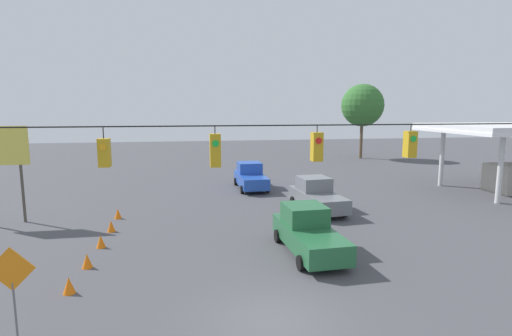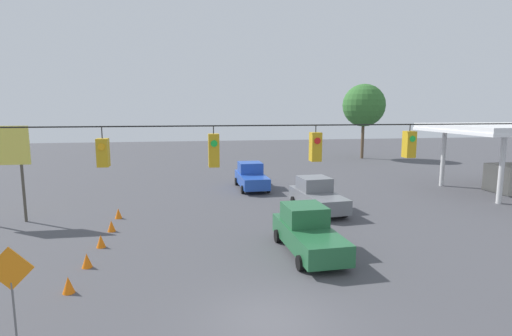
{
  "view_description": "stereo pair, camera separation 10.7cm",
  "coord_description": "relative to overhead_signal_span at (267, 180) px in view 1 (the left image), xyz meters",
  "views": [
    {
      "loc": [
        2.42,
        11.36,
        6.62
      ],
      "look_at": [
        -1.12,
        -9.21,
        3.47
      ],
      "focal_mm": 28.0,
      "sensor_mm": 36.0,
      "label": 1
    },
    {
      "loc": [
        2.31,
        11.38,
        6.62
      ],
      "look_at": [
        -1.12,
        -9.21,
        3.47
      ],
      "focal_mm": 28.0,
      "sensor_mm": 36.0,
      "label": 2
    }
  ],
  "objects": [
    {
      "name": "pickup_truck_grey_oncoming_far",
      "position": [
        -5.76,
        -12.3,
        -3.4
      ],
      "size": [
        2.65,
        5.55,
        2.12
      ],
      "color": "slate",
      "rests_on": "ground_plane"
    },
    {
      "name": "ground_plane",
      "position": [
        0.01,
        0.68,
        -4.38
      ],
      "size": [
        140.0,
        140.0,
        0.0
      ],
      "primitive_type": "plane",
      "color": "#47474C"
    },
    {
      "name": "traffic_cone_fourth",
      "position": [
        6.61,
        -9.79,
        -4.07
      ],
      "size": [
        0.43,
        0.43,
        0.62
      ],
      "primitive_type": "cone",
      "color": "orange",
      "rests_on": "ground_plane"
    },
    {
      "name": "tree_horizon_left",
      "position": [
        -20.22,
        -37.53,
        2.57
      ],
      "size": [
        5.52,
        5.52,
        9.73
      ],
      "color": "brown",
      "rests_on": "ground_plane"
    },
    {
      "name": "work_zone_sign",
      "position": [
        7.33,
        0.55,
        -2.39
      ],
      "size": [
        1.27,
        0.06,
        2.84
      ],
      "color": "slate",
      "rests_on": "ground_plane"
    },
    {
      "name": "overhead_signal_span",
      "position": [
        0.0,
        0.0,
        0.0
      ],
      "size": [
        24.03,
        0.38,
        7.04
      ],
      "color": "#939399",
      "rests_on": "ground_plane"
    },
    {
      "name": "pickup_truck_blue_oncoming_deep",
      "position": [
        -2.65,
        -20.15,
        -3.4
      ],
      "size": [
        2.36,
        5.5,
        2.12
      ],
      "color": "#234CB2",
      "rests_on": "ground_plane"
    },
    {
      "name": "traffic_cone_nearest",
      "position": [
        6.77,
        -2.45,
        -4.07
      ],
      "size": [
        0.43,
        0.43,
        0.62
      ],
      "primitive_type": "cone",
      "color": "orange",
      "rests_on": "ground_plane"
    },
    {
      "name": "traffic_cone_third",
      "position": [
        6.64,
        -7.26,
        -4.07
      ],
      "size": [
        0.43,
        0.43,
        0.62
      ],
      "primitive_type": "cone",
      "color": "orange",
      "rests_on": "ground_plane"
    },
    {
      "name": "traffic_cone_second",
      "position": [
        6.69,
        -4.8,
        -4.07
      ],
      "size": [
        0.43,
        0.43,
        0.62
      ],
      "primitive_type": "cone",
      "color": "orange",
      "rests_on": "ground_plane"
    },
    {
      "name": "traffic_cone_fifth",
      "position": [
        6.69,
        -12.43,
        -4.07
      ],
      "size": [
        0.43,
        0.43,
        0.62
      ],
      "primitive_type": "cone",
      "color": "orange",
      "rests_on": "ground_plane"
    },
    {
      "name": "pickup_truck_green_crossing_near",
      "position": [
        -2.94,
        -5.03,
        -3.4
      ],
      "size": [
        2.4,
        5.6,
        2.12
      ],
      "color": "#236038",
      "rests_on": "ground_plane"
    }
  ]
}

